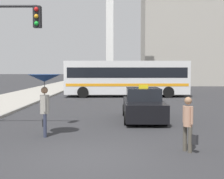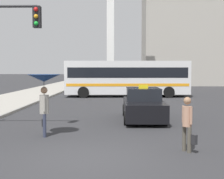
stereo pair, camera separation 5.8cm
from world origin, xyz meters
The scene contains 6 objects.
ground_plane centered at (0.00, 0.00, 0.00)m, with size 300.00×300.00×0.00m, color #2D2D30.
taxi centered at (2.16, 6.57, 0.70)m, with size 1.91×4.32×1.69m.
city_bus centered at (1.77, 19.37, 1.75)m, with size 10.87×2.93×3.15m.
pedestrian_with_umbrella centered at (-1.70, 2.77, 1.85)m, with size 1.17×1.17×2.25m.
pedestrian_man centered at (2.97, 0.76, 0.90)m, with size 0.43×0.50×1.62m.
monument_cross centered at (0.06, 30.49, 10.46)m, with size 8.11×0.90×18.43m.
Camera 1 is at (0.87, -8.30, 2.43)m, focal length 50.00 mm.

